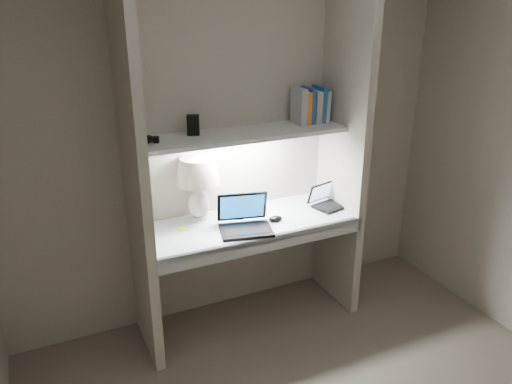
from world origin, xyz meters
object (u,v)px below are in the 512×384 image
laptop_main (245,221)px  speaker (232,204)px  book_row (310,106)px  laptop_netbook (328,201)px  table_lamp (198,178)px

laptop_main → speaker: 0.28m
speaker → book_row: size_ratio=0.50×
laptop_netbook → speaker: 0.70m
table_lamp → book_row: 0.93m
laptop_netbook → table_lamp: bearing=154.9°
laptop_netbook → speaker: bearing=150.3°
laptop_main → speaker: (0.03, 0.28, 0.01)m
table_lamp → laptop_netbook: bearing=-10.8°
table_lamp → laptop_main: 0.42m
table_lamp → speaker: table_lamp is taller
laptop_main → book_row: (0.61, 0.25, 0.66)m
laptop_main → book_row: size_ratio=1.56×
table_lamp → book_row: book_row is taller
laptop_netbook → book_row: size_ratio=1.17×
laptop_netbook → book_row: (-0.09, 0.15, 0.67)m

